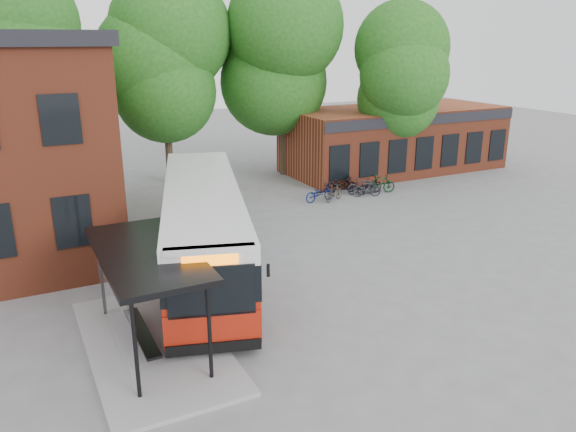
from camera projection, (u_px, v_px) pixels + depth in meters
name	position (u px, v px, depth m)	size (l,w,h in m)	color
ground	(281.00, 299.00, 18.55)	(100.00, 100.00, 0.00)	slate
shop_row	(394.00, 139.00, 36.29)	(14.00, 6.20, 4.00)	brown
bus_shelter	(150.00, 299.00, 15.33)	(3.60, 7.00, 2.90)	black
bike_rail	(352.00, 191.00, 30.98)	(5.20, 0.10, 0.38)	black
tree_0	(32.00, 96.00, 27.91)	(7.92, 7.92, 11.00)	#1C5316
tree_1	(165.00, 94.00, 31.86)	(7.92, 7.92, 10.40)	#1C5316
tree_2	(283.00, 85.00, 33.92)	(7.92, 7.92, 11.00)	#1C5316
tree_3	(390.00, 102.00, 32.92)	(7.04, 7.04, 9.28)	#1C5316
city_bus	(203.00, 229.00, 20.42)	(2.69, 12.64, 3.21)	#9F1B0C
bicycle_0	(320.00, 193.00, 29.49)	(0.62, 1.79, 0.94)	navy
bicycle_1	(334.00, 193.00, 29.58)	(0.42, 1.48, 0.89)	#3C362E
bicycle_2	(341.00, 184.00, 31.21)	(0.62, 1.76, 0.93)	black
bicycle_3	(362.00, 186.00, 30.78)	(0.45, 1.61, 0.97)	#2A2933
bicycle_4	(339.00, 183.00, 31.56)	(0.61, 1.76, 0.93)	black
bicycle_5	(367.00, 188.00, 30.37)	(0.44, 1.55, 0.93)	#25252B
bicycle_6	(370.00, 185.00, 30.98)	(0.62, 1.77, 0.93)	black
bicycle_7	(380.00, 184.00, 31.09)	(0.49, 1.74, 1.04)	black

